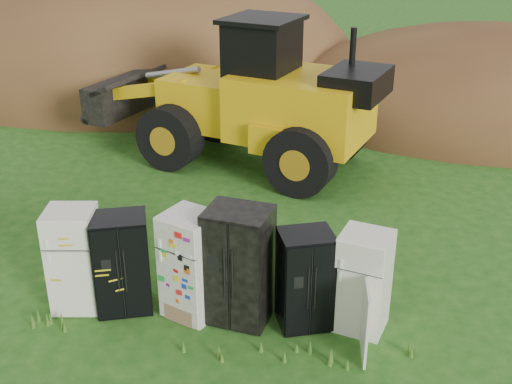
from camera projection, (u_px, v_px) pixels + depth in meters
ground at (222, 315)px, 10.55m from camera, size 120.00×120.00×0.00m
fridge_leftmost at (74, 259)px, 10.47m from camera, size 0.88×0.85×1.76m
fridge_black_side at (122, 263)px, 10.42m from camera, size 1.06×0.94×1.69m
fridge_sticker at (191, 265)px, 10.27m from camera, size 1.03×1.00×1.80m
fridge_dark_mid at (239, 265)px, 10.12m from camera, size 1.12×0.98×1.94m
fridge_black_right at (305, 279)px, 10.03m from camera, size 0.99×0.91×1.63m
fridge_open_door at (363, 282)px, 9.94m from camera, size 0.92×0.88×1.67m
wheel_loader at (229, 90)px, 16.14m from camera, size 8.28×5.37×3.72m
dirt_mound_right at (486, 111)px, 20.65m from camera, size 13.38×9.81×5.50m
dirt_mound_left at (132, 76)px, 24.83m from camera, size 17.64×13.23×9.18m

